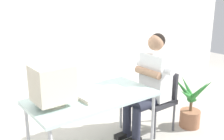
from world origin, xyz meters
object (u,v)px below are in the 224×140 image
at_px(desk, 93,100).
at_px(office_chair, 159,97).
at_px(potted_plant, 191,106).
at_px(crt_monitor, 53,84).
at_px(person_seated, 150,81).
at_px(keyboard, 83,97).

height_order(desk, office_chair, office_chair).
bearing_deg(office_chair, potted_plant, -30.83).
bearing_deg(potted_plant, desk, 170.06).
height_order(desk, potted_plant, potted_plant).
bearing_deg(office_chair, crt_monitor, 178.63).
bearing_deg(person_seated, keyboard, 178.35).
distance_m(desk, keyboard, 0.14).
bearing_deg(keyboard, crt_monitor, 178.76).
height_order(keyboard, office_chair, office_chair).
bearing_deg(keyboard, desk, -6.94).
bearing_deg(person_seated, potted_plant, -22.70).
xyz_separation_m(office_chair, person_seated, (-0.17, 0.00, 0.25)).
bearing_deg(desk, keyboard, 173.06).
bearing_deg(desk, office_chair, -0.77).
relative_size(person_seated, potted_plant, 1.78).
relative_size(desk, potted_plant, 1.89).
xyz_separation_m(keyboard, office_chair, (1.16, -0.03, -0.27)).
height_order(crt_monitor, person_seated, person_seated).
bearing_deg(potted_plant, person_seated, 157.30).
bearing_deg(person_seated, desk, 179.07).
bearing_deg(potted_plant, office_chair, 149.17).
xyz_separation_m(person_seated, potted_plant, (0.57, -0.24, -0.41)).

